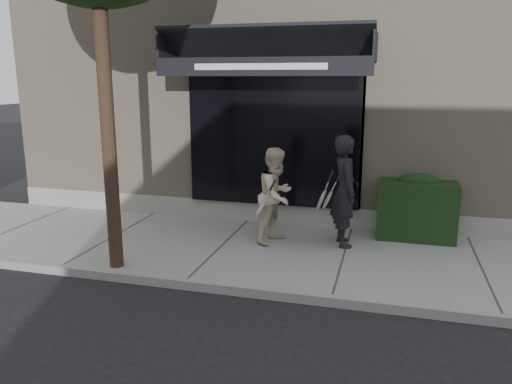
% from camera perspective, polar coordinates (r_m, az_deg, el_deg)
% --- Properties ---
extents(ground, '(80.00, 80.00, 0.00)m').
position_cam_1_polar(ground, '(8.00, 9.95, -8.02)').
color(ground, black).
rests_on(ground, ground).
extents(sidewalk, '(20.00, 3.00, 0.12)m').
position_cam_1_polar(sidewalk, '(7.98, 9.96, -7.62)').
color(sidewalk, gray).
rests_on(sidewalk, ground).
extents(curb, '(20.00, 0.10, 0.14)m').
position_cam_1_polar(curb, '(6.55, 8.63, -12.19)').
color(curb, gray).
rests_on(curb, ground).
extents(building_facade, '(14.30, 8.04, 5.64)m').
position_cam_1_polar(building_facade, '(12.43, 12.66, 12.19)').
color(building_facade, tan).
rests_on(building_facade, ground).
extents(hedge, '(1.30, 0.70, 1.14)m').
position_cam_1_polar(hedge, '(8.99, 17.88, -1.72)').
color(hedge, black).
rests_on(hedge, sidewalk).
extents(pedestrian_front, '(0.74, 0.96, 1.83)m').
position_cam_1_polar(pedestrian_front, '(8.25, 10.11, 0.11)').
color(pedestrian_front, black).
rests_on(pedestrian_front, sidewalk).
extents(pedestrian_back, '(0.85, 0.99, 1.60)m').
position_cam_1_polar(pedestrian_back, '(8.31, 2.34, -0.39)').
color(pedestrian_back, beige).
rests_on(pedestrian_back, sidewalk).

